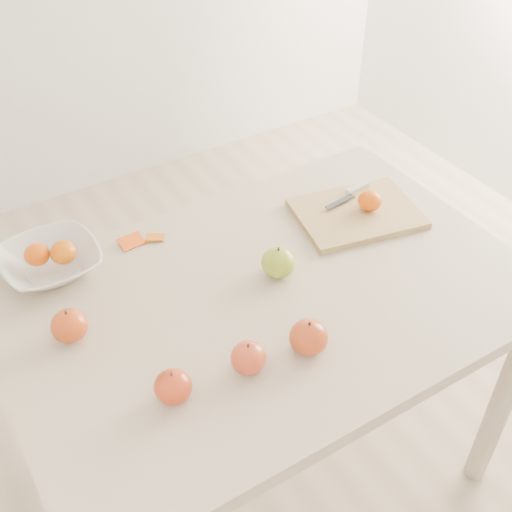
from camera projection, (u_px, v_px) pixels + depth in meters
ground at (265, 470)px, 1.96m from camera, size 3.50×3.50×0.00m
table at (267, 321)px, 1.54m from camera, size 1.20×0.80×0.75m
cutting_board at (357, 213)px, 1.69m from camera, size 0.35×0.29×0.02m
board_tangerine at (370, 201)px, 1.67m from camera, size 0.06×0.06×0.05m
fruit_bowl at (51, 262)px, 1.51m from camera, size 0.23×0.23×0.06m
bowl_tangerine_near at (37, 255)px, 1.49m from camera, size 0.06×0.06×0.05m
bowl_tangerine_far at (63, 252)px, 1.49m from camera, size 0.06×0.06×0.05m
orange_peel_a at (131, 243)px, 1.60m from camera, size 0.06×0.05×0.01m
orange_peel_b at (155, 238)px, 1.62m from camera, size 0.06×0.05×0.01m
paring_knife at (355, 190)px, 1.74m from camera, size 0.17×0.05×0.01m
apple_green at (278, 262)px, 1.49m from camera, size 0.08×0.08×0.07m
apple_red_b at (69, 326)px, 1.34m from camera, size 0.08×0.08×0.07m
apple_red_d at (173, 387)px, 1.22m from camera, size 0.07×0.07×0.07m
apple_red_e at (309, 337)px, 1.31m from camera, size 0.08×0.08×0.07m
apple_red_c at (248, 358)px, 1.28m from camera, size 0.07×0.07×0.07m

